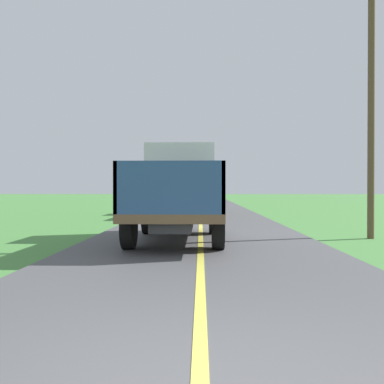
{
  "coord_description": "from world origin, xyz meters",
  "views": [
    {
      "loc": [
        0.01,
        -2.83,
        1.52
      ],
      "look_at": [
        -0.26,
        9.66,
        1.4
      ],
      "focal_mm": 38.91,
      "sensor_mm": 36.0,
      "label": 1
    }
  ],
  "objects": [
    {
      "name": "banana_truck_near",
      "position": [
        -0.64,
        9.42,
        1.47
      ],
      "size": [
        2.38,
        5.82,
        2.8
      ],
      "color": "#2D2D30",
      "rests_on": "road_surface"
    },
    {
      "name": "banana_truck_far",
      "position": [
        -0.73,
        20.8,
        1.47
      ],
      "size": [
        2.38,
        5.81,
        2.8
      ],
      "color": "#2D2D30",
      "rests_on": "road_surface"
    },
    {
      "name": "utility_pole_roadside",
      "position": [
        5.11,
        9.75,
        4.2
      ],
      "size": [
        1.61,
        0.2,
        7.92
      ],
      "color": "brown",
      "rests_on": "ground"
    }
  ]
}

